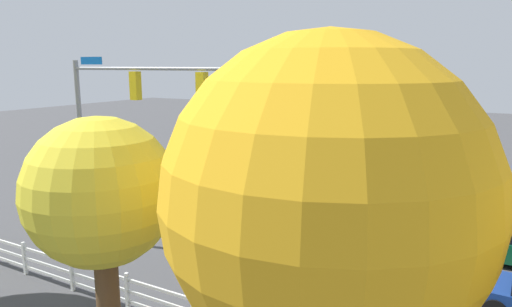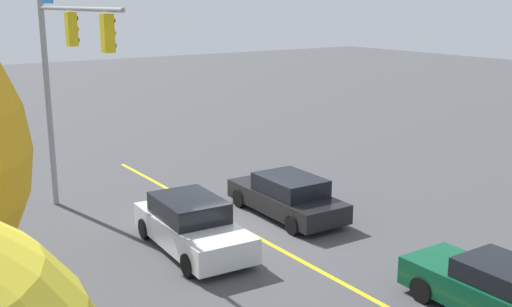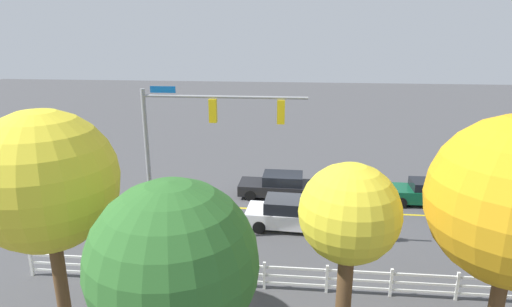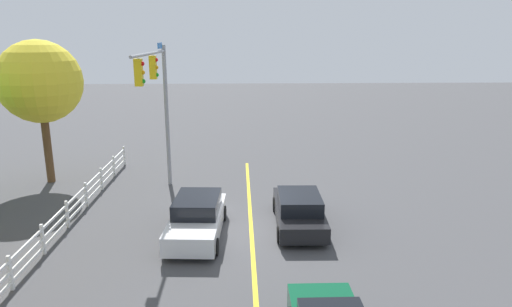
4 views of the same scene
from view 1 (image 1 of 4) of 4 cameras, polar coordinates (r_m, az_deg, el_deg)
The scene contains 8 objects.
ground_plane at distance 19.77m, azimuth 1.18°, elevation -9.81°, with size 120.00×120.00×0.00m, color #444447.
lane_center_stripe at distance 18.37m, azimuth 12.49°, elevation -11.74°, with size 28.00×0.16×0.01m, color gold.
signal_assembly at distance 17.63m, azimuth -16.68°, elevation 4.37°, with size 7.14×0.37×7.31m.
car_0 at distance 19.09m, azimuth 26.29°, elevation -9.56°, with size 4.79×1.83×1.39m.
car_2 at distance 21.35m, azimuth 2.82°, elevation -6.27°, with size 4.76×2.04×1.43m.
car_3 at distance 17.58m, azimuth -0.90°, elevation -9.92°, with size 4.77×2.18×1.54m.
tree_1 at distance 6.63m, azimuth 8.62°, elevation -5.60°, with size 4.72×4.72×7.52m.
tree_2 at distance 9.15m, azimuth -18.72°, elevation -5.07°, with size 2.87×2.87×6.10m.
Camera 1 is at (-8.68, 16.32, 7.02)m, focal length 32.11 mm.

